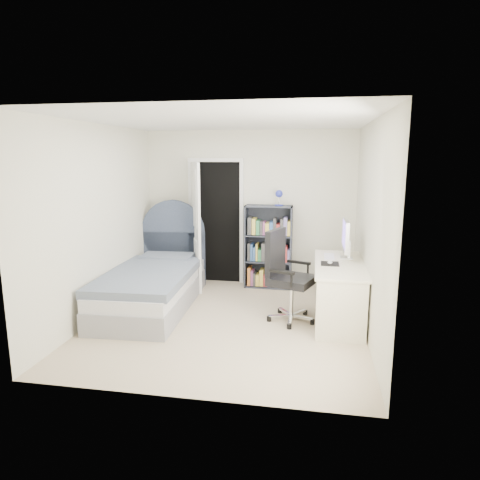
% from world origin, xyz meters
% --- Properties ---
extents(room_shell, '(3.50, 3.70, 2.60)m').
position_xyz_m(room_shell, '(0.00, 0.00, 1.25)').
color(room_shell, tan).
rests_on(room_shell, ground).
extents(door, '(0.92, 0.77, 2.06)m').
position_xyz_m(door, '(-0.71, 1.53, 1.03)').
color(door, black).
rests_on(door, ground).
extents(bed, '(1.17, 2.32, 1.40)m').
position_xyz_m(bed, '(-1.16, 0.45, 0.32)').
color(bed, gray).
rests_on(bed, ground).
extents(nightstand, '(0.35, 0.35, 0.53)m').
position_xyz_m(nightstand, '(-1.06, 1.43, 0.35)').
color(nightstand, '#DABB86').
rests_on(nightstand, ground).
extents(floor_lamp, '(0.22, 0.22, 1.51)m').
position_xyz_m(floor_lamp, '(-0.79, 1.38, 0.62)').
color(floor_lamp, silver).
rests_on(floor_lamp, ground).
extents(bookcase, '(0.74, 0.32, 1.58)m').
position_xyz_m(bookcase, '(0.36, 1.60, 0.62)').
color(bookcase, '#323744').
rests_on(bookcase, ground).
extents(desk, '(0.62, 1.54, 1.26)m').
position_xyz_m(desk, '(1.39, 0.35, 0.41)').
color(desk, beige).
rests_on(desk, ground).
extents(office_chair, '(0.66, 0.67, 1.17)m').
position_xyz_m(office_chair, '(0.71, 0.23, 0.65)').
color(office_chair, silver).
rests_on(office_chair, ground).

